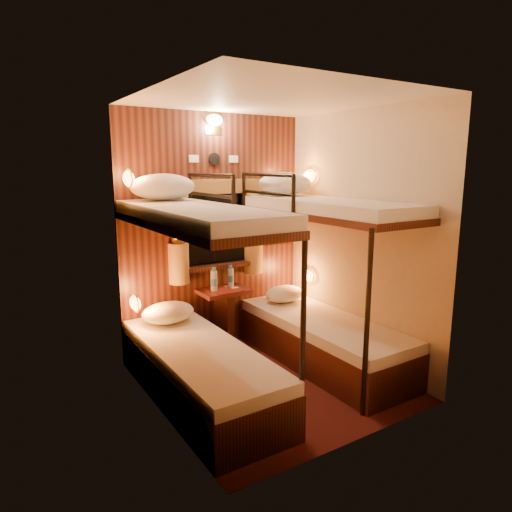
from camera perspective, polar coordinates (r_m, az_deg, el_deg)
floor at (r=4.20m, az=1.79°, el=-15.43°), size 2.10×2.10×0.00m
ceiling at (r=3.79m, az=2.02°, el=19.06°), size 2.10×2.10×0.00m
wall_back at (r=4.71m, az=-5.28°, el=2.83°), size 2.40×0.00×2.40m
wall_front at (r=3.02m, az=13.13°, el=-2.14°), size 2.40×0.00×2.40m
wall_left at (r=3.37m, az=-12.34°, el=-0.74°), size 0.00×2.40×2.40m
wall_right at (r=4.45m, az=12.65°, el=2.11°), size 0.00×2.40×2.40m
back_panel at (r=4.70m, az=-5.20°, el=2.81°), size 2.00×0.03×2.40m
bunk_left at (r=3.74m, az=-7.15°, el=-9.63°), size 0.72×1.90×1.82m
bunk_right at (r=4.41m, az=8.38°, el=-6.40°), size 0.72×1.90×1.82m
window at (r=4.67m, az=-5.02°, el=2.53°), size 1.00×0.12×0.79m
curtains at (r=4.63m, az=-4.85°, el=3.49°), size 1.10×0.22×1.00m
back_fixtures at (r=4.63m, az=-5.23°, el=15.67°), size 0.54×0.09×0.48m
reading_lamps at (r=4.40m, az=-3.22°, el=2.79°), size 2.00×0.20×1.25m
table at (r=4.72m, az=-4.00°, el=-6.95°), size 0.50×0.34×0.66m
bottle_left at (r=4.57m, az=-5.28°, el=-3.12°), size 0.07×0.07×0.25m
bottle_right at (r=4.72m, az=-3.19°, el=-2.69°), size 0.07×0.07×0.23m
sachet_a at (r=4.70m, az=-2.69°, el=-3.98°), size 0.09×0.07×0.01m
sachet_b at (r=4.76m, az=-3.54°, el=-3.78°), size 0.08×0.06×0.01m
pillow_lower_left at (r=4.31m, az=-10.93°, el=-6.96°), size 0.49×0.35×0.19m
pillow_lower_right at (r=4.89m, az=3.56°, el=-4.73°), size 0.44×0.31×0.17m
pillow_upper_left at (r=4.12m, az=-11.57°, el=8.48°), size 0.58×0.42×0.23m
pillow_upper_right at (r=4.71m, az=3.65°, el=9.01°), size 0.59×0.42×0.23m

